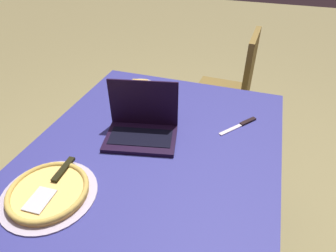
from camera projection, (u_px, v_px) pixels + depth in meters
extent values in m
plane|color=olive|center=(159.00, 241.00, 1.68)|extent=(12.00, 12.00, 0.00)
cube|color=navy|center=(156.00, 149.00, 1.26)|extent=(1.22, 1.04, 0.05)
cylinder|color=#373320|center=(249.00, 166.00, 1.69)|extent=(0.05, 0.05, 0.68)
cylinder|color=#373320|center=(34.00, 252.00, 1.26)|extent=(0.05, 0.05, 0.68)
cylinder|color=#373320|center=(119.00, 138.00, 1.90)|extent=(0.05, 0.05, 0.68)
cube|color=black|center=(141.00, 139.00, 1.27)|extent=(0.26, 0.34, 0.02)
cube|color=black|center=(141.00, 137.00, 1.26)|extent=(0.18, 0.29, 0.00)
cube|color=black|center=(143.00, 103.00, 1.28)|extent=(0.07, 0.30, 0.22)
cube|color=#94B7F0|center=(143.00, 103.00, 1.28)|extent=(0.06, 0.27, 0.19)
cylinder|color=white|center=(139.00, 90.00, 1.62)|extent=(0.22, 0.22, 0.01)
torus|color=silver|center=(139.00, 88.00, 1.62)|extent=(0.22, 0.22, 0.01)
cube|color=#E8C26F|center=(139.00, 87.00, 1.61)|extent=(0.15, 0.11, 0.02)
cube|color=gold|center=(140.00, 82.00, 1.67)|extent=(0.04, 0.09, 0.03)
cylinder|color=#A699AC|center=(49.00, 194.00, 1.02)|extent=(0.34, 0.34, 0.01)
cylinder|color=#E4B45B|center=(49.00, 192.00, 1.01)|extent=(0.28, 0.28, 0.02)
torus|color=#B59544|center=(48.00, 190.00, 1.01)|extent=(0.28, 0.28, 0.02)
cube|color=#B1B3BF|center=(40.00, 200.00, 0.97)|extent=(0.11, 0.08, 0.00)
cube|color=black|center=(63.00, 169.00, 1.09)|extent=(0.13, 0.03, 0.01)
cube|color=silver|center=(234.00, 128.00, 1.34)|extent=(0.15, 0.12, 0.00)
cube|color=black|center=(248.00, 121.00, 1.38)|extent=(0.09, 0.07, 0.01)
cube|color=brown|center=(221.00, 93.00, 2.17)|extent=(0.40, 0.40, 0.04)
cube|color=brown|center=(250.00, 67.00, 1.98)|extent=(0.37, 0.05, 0.45)
cylinder|color=brown|center=(203.00, 104.00, 2.49)|extent=(0.03, 0.03, 0.42)
cylinder|color=brown|center=(191.00, 126.00, 2.23)|extent=(0.03, 0.03, 0.42)
cylinder|color=brown|center=(243.00, 112.00, 2.39)|extent=(0.03, 0.03, 0.42)
cylinder|color=brown|center=(236.00, 136.00, 2.13)|extent=(0.03, 0.03, 0.42)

